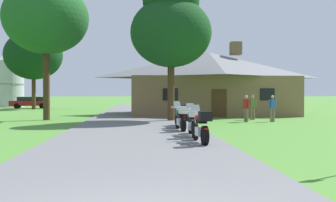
% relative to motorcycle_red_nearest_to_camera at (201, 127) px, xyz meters
% --- Properties ---
extents(ground_plane, '(500.00, 500.00, 0.00)m').
position_rel_motorcycle_red_nearest_to_camera_xyz_m(ground_plane, '(-2.28, 11.46, -0.62)').
color(ground_plane, '#4C8433').
extents(asphalt_driveway, '(6.40, 80.00, 0.06)m').
position_rel_motorcycle_red_nearest_to_camera_xyz_m(asphalt_driveway, '(-2.28, 9.46, -0.59)').
color(asphalt_driveway, slate).
rests_on(asphalt_driveway, ground).
extents(motorcycle_red_nearest_to_camera, '(0.66, 2.08, 1.30)m').
position_rel_motorcycle_red_nearest_to_camera_xyz_m(motorcycle_red_nearest_to_camera, '(0.00, 0.00, 0.00)').
color(motorcycle_red_nearest_to_camera, black).
rests_on(motorcycle_red_nearest_to_camera, asphalt_driveway).
extents(motorcycle_blue_second_in_row, '(0.66, 2.08, 1.30)m').
position_rel_motorcycle_red_nearest_to_camera_xyz_m(motorcycle_blue_second_in_row, '(0.02, 2.24, 0.00)').
color(motorcycle_blue_second_in_row, black).
rests_on(motorcycle_blue_second_in_row, asphalt_driveway).
extents(motorcycle_green_third_in_row, '(0.67, 2.08, 1.30)m').
position_rel_motorcycle_red_nearest_to_camera_xyz_m(motorcycle_green_third_in_row, '(-0.19, 4.69, 0.00)').
color(motorcycle_green_third_in_row, black).
rests_on(motorcycle_green_third_in_row, asphalt_driveway).
extents(motorcycle_green_farthest_in_row, '(0.87, 2.08, 1.30)m').
position_rel_motorcycle_red_nearest_to_camera_xyz_m(motorcycle_green_farthest_in_row, '(0.02, 6.62, -0.01)').
color(motorcycle_green_farthest_in_row, black).
rests_on(motorcycle_green_farthest_in_row, asphalt_driveway).
extents(stone_lodge, '(13.75, 9.30, 6.19)m').
position_rel_motorcycle_red_nearest_to_camera_xyz_m(stone_lodge, '(3.80, 19.47, 2.11)').
color(stone_lodge, brown).
rests_on(stone_lodge, ground).
extents(bystander_olive_shirt_near_lodge, '(0.55, 0.25, 1.69)m').
position_rel_motorcycle_red_nearest_to_camera_xyz_m(bystander_olive_shirt_near_lodge, '(5.52, 12.40, 0.33)').
color(bystander_olive_shirt_near_lodge, '#75664C').
rests_on(bystander_olive_shirt_near_lodge, ground).
extents(bystander_red_shirt_beside_signpost, '(0.35, 0.51, 1.67)m').
position_rel_motorcycle_red_nearest_to_camera_xyz_m(bystander_red_shirt_beside_signpost, '(4.53, 10.42, 0.31)').
color(bystander_red_shirt_beside_signpost, '#75664C').
rests_on(bystander_red_shirt_beside_signpost, ground).
extents(bystander_blue_shirt_by_tree, '(0.53, 0.32, 1.67)m').
position_rel_motorcycle_red_nearest_to_camera_xyz_m(bystander_blue_shirt_by_tree, '(6.19, 10.42, 0.31)').
color(bystander_blue_shirt_by_tree, '#75664C').
rests_on(bystander_blue_shirt_by_tree, ground).
extents(tree_left_near, '(5.64, 5.64, 11.19)m').
position_rel_motorcycle_red_nearest_to_camera_xyz_m(tree_left_near, '(-8.31, 13.20, 6.85)').
color(tree_left_near, '#422D19').
rests_on(tree_left_near, ground).
extents(tree_left_far, '(6.45, 6.45, 11.11)m').
position_rel_motorcycle_red_nearest_to_camera_xyz_m(tree_left_far, '(-14.01, 31.52, 6.26)').
color(tree_left_far, '#422D19').
rests_on(tree_left_far, ground).
extents(tree_by_lodge_front, '(5.18, 5.18, 9.67)m').
position_rel_motorcycle_red_nearest_to_camera_xyz_m(tree_by_lodge_front, '(-0.09, 11.45, 5.64)').
color(tree_by_lodge_front, '#422D19').
rests_on(tree_by_lodge_front, ground).
extents(metal_silo_distant, '(4.21, 4.21, 7.14)m').
position_rel_motorcycle_red_nearest_to_camera_xyz_m(metal_silo_distant, '(-19.72, 40.34, 2.96)').
color(metal_silo_distant, '#B2B7BC').
rests_on(metal_silo_distant, ground).
extents(parked_red_suv_far_left, '(4.84, 2.58, 1.40)m').
position_rel_motorcycle_red_nearest_to_camera_xyz_m(parked_red_suv_far_left, '(-15.18, 34.53, 0.16)').
color(parked_red_suv_far_left, maroon).
rests_on(parked_red_suv_far_left, ground).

